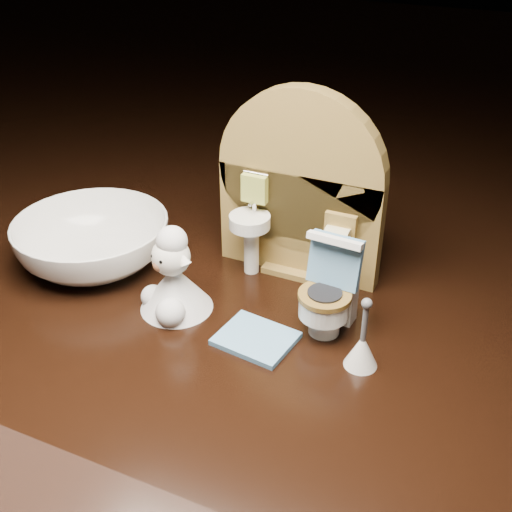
% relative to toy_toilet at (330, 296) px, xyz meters
% --- Properties ---
extents(backdrop_panel, '(0.13, 0.05, 0.15)m').
position_rel_toy_toilet_xyz_m(backdrop_panel, '(-0.05, 0.06, 0.04)').
color(backdrop_panel, olive).
rests_on(backdrop_panel, ground).
extents(toy_toilet, '(0.04, 0.05, 0.07)m').
position_rel_toy_toilet_xyz_m(toy_toilet, '(0.00, 0.00, 0.00)').
color(toy_toilet, white).
rests_on(toy_toilet, ground).
extents(bath_mat, '(0.06, 0.05, 0.00)m').
position_rel_toy_toilet_xyz_m(bath_mat, '(-0.04, -0.04, -0.02)').
color(bath_mat, '#6097C4').
rests_on(bath_mat, ground).
extents(toilet_brush, '(0.02, 0.02, 0.05)m').
position_rel_toy_toilet_xyz_m(toilet_brush, '(0.03, -0.03, -0.01)').
color(toilet_brush, white).
rests_on(toilet_brush, ground).
extents(plush_lamb, '(0.05, 0.06, 0.07)m').
position_rel_toy_toilet_xyz_m(plush_lamb, '(-0.11, -0.03, -0.00)').
color(plush_lamb, silver).
rests_on(plush_lamb, ground).
extents(ceramic_bowl, '(0.16, 0.16, 0.04)m').
position_rel_toy_toilet_xyz_m(ceramic_bowl, '(-0.20, 0.00, -0.01)').
color(ceramic_bowl, white).
rests_on(ceramic_bowl, ground).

